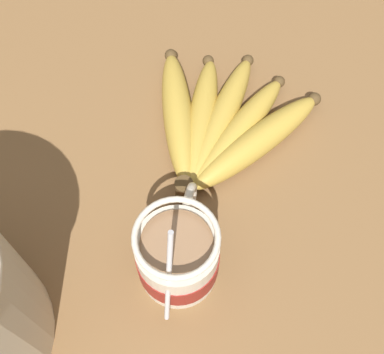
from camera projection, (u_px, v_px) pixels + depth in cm
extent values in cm
cube|color=brown|center=(180.00, 227.00, 60.57)|extent=(127.19, 127.19, 3.47)
cylinder|color=beige|center=(178.00, 259.00, 52.85)|extent=(8.08, 8.08, 7.99)
cylinder|color=maroon|center=(178.00, 260.00, 53.33)|extent=(8.28, 8.28, 3.46)
torus|color=beige|center=(188.00, 209.00, 54.26)|extent=(5.64, 0.90, 5.64)
cylinder|color=#846042|center=(177.00, 244.00, 49.22)|extent=(6.88, 6.88, 0.40)
torus|color=beige|center=(176.00, 237.00, 47.63)|extent=(8.08, 8.08, 0.60)
cylinder|color=silver|center=(169.00, 279.00, 47.73)|extent=(4.41, 0.50, 13.25)
ellipsoid|color=silver|center=(175.00, 279.00, 54.43)|extent=(3.00, 2.00, 0.80)
cylinder|color=#4C381E|center=(187.00, 190.00, 57.84)|extent=(2.00, 2.00, 3.00)
ellipsoid|color=#B79338|center=(257.00, 142.00, 61.65)|extent=(16.94, 14.61, 3.57)
sphere|color=#4C381E|center=(314.00, 99.00, 64.41)|extent=(1.61, 1.61, 1.61)
ellipsoid|color=#B79338|center=(238.00, 132.00, 62.48)|extent=(17.77, 10.46, 3.21)
sphere|color=#4C381E|center=(279.00, 82.00, 65.83)|extent=(1.45, 1.45, 1.45)
ellipsoid|color=#B79338|center=(221.00, 119.00, 63.27)|extent=(19.44, 6.65, 3.23)
sphere|color=#4C381E|center=(248.00, 60.00, 67.35)|extent=(1.45, 1.45, 1.45)
ellipsoid|color=#B79338|center=(199.00, 119.00, 63.27)|extent=(17.98, 4.37, 3.22)
sphere|color=#4C381E|center=(208.00, 61.00, 67.33)|extent=(1.45, 1.45, 1.45)
ellipsoid|color=#B79338|center=(178.00, 116.00, 63.31)|extent=(18.69, 9.05, 3.52)
sphere|color=#4C381E|center=(171.00, 55.00, 67.55)|extent=(1.59, 1.59, 1.59)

